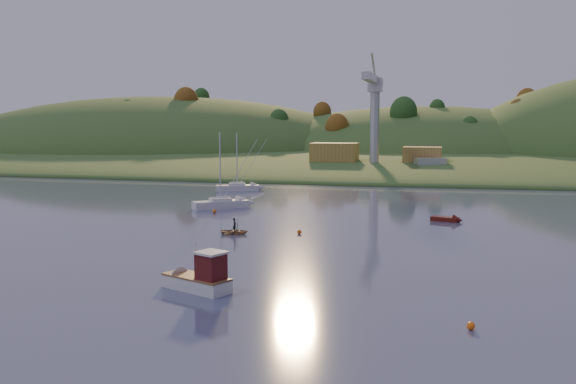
% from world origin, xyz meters
% --- Properties ---
extents(ground, '(500.00, 500.00, 0.00)m').
position_xyz_m(ground, '(0.00, 0.00, 0.00)').
color(ground, '#3C4162').
rests_on(ground, ground).
extents(far_shore, '(620.00, 220.00, 1.50)m').
position_xyz_m(far_shore, '(0.00, 230.00, 0.00)').
color(far_shore, '#2C4F1F').
rests_on(far_shore, ground).
extents(shore_slope, '(640.00, 150.00, 7.00)m').
position_xyz_m(shore_slope, '(0.00, 165.00, 0.00)').
color(shore_slope, '#2C4F1F').
rests_on(shore_slope, ground).
extents(hill_left_far, '(120.00, 100.00, 32.00)m').
position_xyz_m(hill_left_far, '(-160.00, 215.00, 0.00)').
color(hill_left_far, '#2C4F1F').
rests_on(hill_left_far, ground).
extents(hill_left, '(170.00, 140.00, 44.00)m').
position_xyz_m(hill_left, '(-90.00, 200.00, 0.00)').
color(hill_left, '#2C4F1F').
rests_on(hill_left, ground).
extents(hill_center, '(140.00, 120.00, 36.00)m').
position_xyz_m(hill_center, '(10.00, 210.00, 0.00)').
color(hill_center, '#2C4F1F').
rests_on(hill_center, ground).
extents(hillside_trees, '(280.00, 50.00, 32.00)m').
position_xyz_m(hillside_trees, '(0.00, 185.00, 0.00)').
color(hillside_trees, '#1C4619').
rests_on(hillside_trees, ground).
extents(wharf, '(42.00, 16.00, 2.40)m').
position_xyz_m(wharf, '(5.00, 122.00, 1.20)').
color(wharf, slate).
rests_on(wharf, ground).
extents(shed_west, '(11.00, 8.00, 4.80)m').
position_xyz_m(shed_west, '(-8.00, 123.00, 4.80)').
color(shed_west, olive).
rests_on(shed_west, wharf).
extents(shed_east, '(9.00, 7.00, 4.00)m').
position_xyz_m(shed_east, '(13.00, 124.00, 4.40)').
color(shed_east, olive).
rests_on(shed_east, wharf).
extents(dock_crane, '(3.20, 28.00, 20.30)m').
position_xyz_m(dock_crane, '(2.00, 118.39, 17.17)').
color(dock_crane, '#B7B7BC').
rests_on(dock_crane, wharf).
extents(fishing_boat, '(6.67, 4.45, 4.10)m').
position_xyz_m(fishing_boat, '(0.71, 11.47, 0.90)').
color(fishing_boat, silver).
rests_on(fishing_boat, ground).
extents(sailboat_near, '(7.65, 6.71, 10.91)m').
position_xyz_m(sailboat_near, '(-12.63, 54.28, 0.71)').
color(sailboat_near, silver).
rests_on(sailboat_near, ground).
extents(sailboat_far, '(7.79, 4.90, 10.40)m').
position_xyz_m(sailboat_far, '(-17.71, 77.04, 0.69)').
color(sailboat_far, silver).
rests_on(sailboat_far, ground).
extents(canoe, '(3.35, 2.68, 0.62)m').
position_xyz_m(canoe, '(-3.78, 34.44, 0.31)').
color(canoe, '#9B7E55').
rests_on(canoe, ground).
extents(paddler, '(0.48, 0.63, 1.57)m').
position_xyz_m(paddler, '(-3.78, 34.44, 0.78)').
color(paddler, black).
rests_on(paddler, ground).
extents(red_tender, '(4.14, 2.48, 1.34)m').
position_xyz_m(red_tender, '(19.41, 49.30, 0.28)').
color(red_tender, '#52130B').
rests_on(red_tender, ground).
extents(work_vessel, '(16.87, 10.81, 4.08)m').
position_xyz_m(work_vessel, '(15.00, 118.00, 1.46)').
color(work_vessel, slate).
rests_on(work_vessel, ground).
extents(buoy_0, '(0.50, 0.50, 0.50)m').
position_xyz_m(buoy_0, '(20.39, 6.75, 0.25)').
color(buoy_0, '#FF660D').
rests_on(buoy_0, ground).
extents(buoy_1, '(0.50, 0.50, 0.50)m').
position_xyz_m(buoy_1, '(3.14, 36.20, 0.25)').
color(buoy_1, '#FF660D').
rests_on(buoy_1, ground).
extents(buoy_2, '(0.50, 0.50, 0.50)m').
position_xyz_m(buoy_2, '(-11.77, 49.46, 0.25)').
color(buoy_2, '#FF660D').
rests_on(buoy_2, ground).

